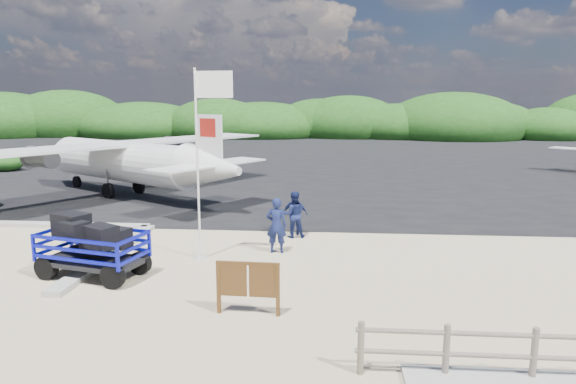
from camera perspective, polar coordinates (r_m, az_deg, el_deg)
name	(u,v)px	position (r m, az deg, el deg)	size (l,w,h in m)	color
ground	(242,276)	(14.65, -5.08, -9.27)	(160.00, 160.00, 0.00)	beige
asphalt_apron	(301,158)	(43.95, 1.51, 3.84)	(90.00, 50.00, 0.04)	#B2B2B2
vegetation_band	(312,137)	(68.82, 2.66, 6.14)	(124.00, 8.00, 4.40)	#B2B2B2
fence	(532,381)	(10.53, 25.45, -18.44)	(6.40, 2.00, 1.10)	#B2B2B2
baggage_cart	(95,276)	(15.54, -20.70, -8.77)	(3.05, 1.74, 1.53)	#0B11B3
flagpole	(201,259)	(16.34, -9.70, -7.30)	(1.16, 0.48, 5.80)	white
signboard	(248,314)	(12.20, -4.43, -13.40)	(1.57, 0.15, 1.29)	brown
crew_a	(276,225)	(16.51, -1.30, -3.72)	(0.66, 0.43, 1.81)	#141E4E
crew_b	(294,214)	(18.34, 0.64, -2.51)	(0.82, 0.64, 1.68)	#141E4E
crew_c	(295,214)	(18.70, 0.79, -2.45)	(0.91, 0.38, 1.56)	#141E4E
aircraft_large	(539,178)	(36.05, 26.10, 1.39)	(18.05, 18.05, 5.41)	#B2B2B2
aircraft_small	(156,150)	(52.14, -14.43, 4.53)	(6.80, 6.80, 2.45)	#B2B2B2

